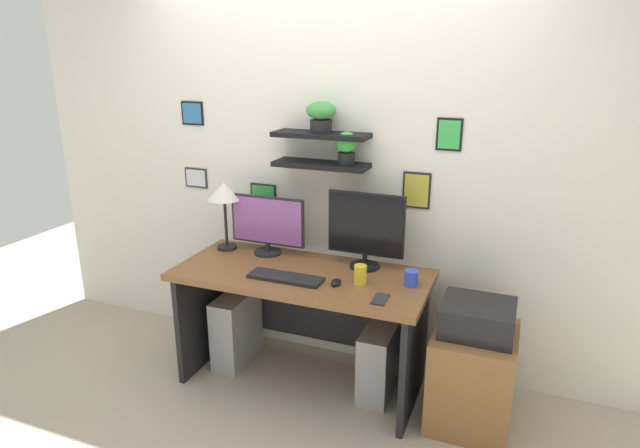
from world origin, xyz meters
TOP-DOWN VIEW (x-y plane):
  - ground_plane at (0.00, 0.00)m, footprint 8.00×8.00m
  - back_wall_assembly at (-0.00, 0.44)m, footprint 4.40×0.24m
  - desk at (0.00, 0.05)m, footprint 1.52×0.68m
  - monitor_left at (-0.33, 0.22)m, footprint 0.51×0.18m
  - monitor_right at (0.33, 0.22)m, footprint 0.47×0.18m
  - keyboard at (-0.04, -0.13)m, footprint 0.44×0.14m
  - computer_mouse at (0.26, -0.10)m, footprint 0.06×0.09m
  - desk_lamp at (-0.62, 0.19)m, footprint 0.21×0.21m
  - cell_phone at (0.54, -0.20)m, footprint 0.07×0.14m
  - coffee_mug at (0.65, 0.05)m, footprint 0.08×0.08m
  - water_cup at (0.38, -0.03)m, footprint 0.07×0.07m
  - drawer_cabinet at (1.03, 0.00)m, footprint 0.44×0.50m
  - printer at (1.03, 0.00)m, footprint 0.38×0.34m
  - computer_tower_left at (-0.51, 0.07)m, footprint 0.18×0.40m
  - computer_tower_right at (0.48, 0.07)m, footprint 0.18×0.40m

SIDE VIEW (x-z plane):
  - ground_plane at x=0.00m, z-range 0.00..0.00m
  - computer_tower_right at x=0.48m, z-range 0.00..0.44m
  - computer_tower_left at x=-0.51m, z-range 0.00..0.48m
  - drawer_cabinet at x=1.03m, z-range 0.00..0.56m
  - desk at x=0.00m, z-range 0.16..0.91m
  - printer at x=1.03m, z-range 0.56..0.73m
  - cell_phone at x=0.54m, z-range 0.75..0.76m
  - keyboard at x=-0.04m, z-range 0.75..0.77m
  - computer_mouse at x=0.26m, z-range 0.75..0.78m
  - coffee_mug at x=0.65m, z-range 0.75..0.84m
  - water_cup at x=0.38m, z-range 0.75..0.86m
  - monitor_left at x=-0.33m, z-range 0.76..1.14m
  - monitor_right at x=0.33m, z-range 0.76..1.23m
  - desk_lamp at x=-0.62m, z-range 0.89..1.34m
  - back_wall_assembly at x=0.00m, z-range 0.00..2.70m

